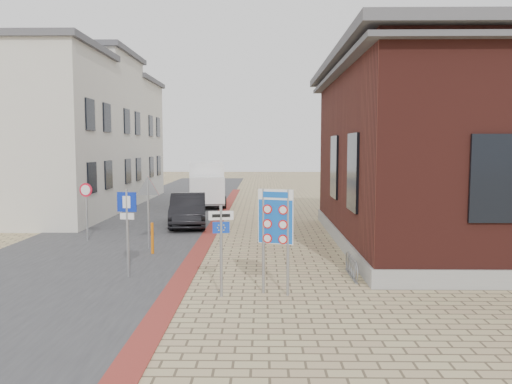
% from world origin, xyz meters
% --- Properties ---
extents(ground, '(120.00, 120.00, 0.00)m').
position_xyz_m(ground, '(0.00, 0.00, 0.00)').
color(ground, tan).
rests_on(ground, ground).
extents(road_strip, '(7.00, 60.00, 0.02)m').
position_xyz_m(road_strip, '(-5.50, 15.00, 0.01)').
color(road_strip, '#38383A').
rests_on(road_strip, ground).
extents(curb_strip, '(0.60, 40.00, 0.02)m').
position_xyz_m(curb_strip, '(-2.00, 10.00, 0.01)').
color(curb_strip, maroon).
rests_on(curb_strip, ground).
extents(brick_building, '(13.00, 13.00, 6.80)m').
position_xyz_m(brick_building, '(8.99, 7.00, 3.49)').
color(brick_building, gray).
rests_on(brick_building, ground).
extents(townhouse_near, '(7.40, 6.40, 8.30)m').
position_xyz_m(townhouse_near, '(-10.99, 12.00, 4.17)').
color(townhouse_near, beige).
rests_on(townhouse_near, ground).
extents(townhouse_mid, '(7.40, 6.40, 9.10)m').
position_xyz_m(townhouse_mid, '(-10.99, 18.00, 4.57)').
color(townhouse_mid, beige).
rests_on(townhouse_mid, ground).
extents(townhouse_far, '(7.40, 6.40, 8.30)m').
position_xyz_m(townhouse_far, '(-10.99, 24.00, 4.17)').
color(townhouse_far, beige).
rests_on(townhouse_far, ground).
extents(bike_rack, '(0.08, 1.80, 0.60)m').
position_xyz_m(bike_rack, '(2.65, 2.20, 0.26)').
color(bike_rack, slate).
rests_on(bike_rack, ground).
extents(sedan, '(2.09, 4.62, 1.47)m').
position_xyz_m(sedan, '(-3.20, 11.01, 0.74)').
color(sedan, black).
rests_on(sedan, ground).
extents(box_truck, '(2.64, 5.25, 2.63)m').
position_xyz_m(box_truck, '(-3.22, 18.70, 1.36)').
color(box_truck, slate).
rests_on(box_truck, ground).
extents(border_sign, '(0.85, 0.32, 2.57)m').
position_xyz_m(border_sign, '(0.50, 0.50, 1.84)').
color(border_sign, gray).
rests_on(border_sign, ground).
extents(essen_sign, '(0.59, 0.16, 2.20)m').
position_xyz_m(essen_sign, '(-0.80, 0.30, 1.44)').
color(essen_sign, gray).
rests_on(essen_sign, ground).
extents(parking_sign, '(0.54, 0.10, 2.43)m').
position_xyz_m(parking_sign, '(-3.50, 2.00, 1.65)').
color(parking_sign, gray).
rests_on(parking_sign, ground).
extents(yield_sign, '(0.90, 0.14, 2.52)m').
position_xyz_m(yield_sign, '(-3.80, 5.80, 1.93)').
color(yield_sign, gray).
rests_on(yield_sign, ground).
extents(speed_sign, '(0.52, 0.14, 2.21)m').
position_xyz_m(speed_sign, '(-6.50, 7.31, 1.47)').
color(speed_sign, gray).
rests_on(speed_sign, ground).
extents(bollard, '(0.13, 0.13, 1.06)m').
position_xyz_m(bollard, '(-3.50, 5.00, 0.53)').
color(bollard, '#D7670B').
rests_on(bollard, ground).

